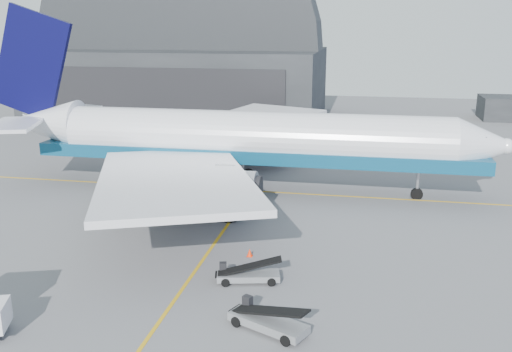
% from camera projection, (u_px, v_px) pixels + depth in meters
% --- Properties ---
extents(ground, '(200.00, 200.00, 0.00)m').
position_uv_depth(ground, '(194.00, 273.00, 39.20)').
color(ground, '#565659').
rests_on(ground, ground).
extents(taxi_lines, '(80.00, 42.12, 0.02)m').
position_uv_depth(taxi_lines, '(235.00, 214.00, 51.20)').
color(taxi_lines, gold).
rests_on(taxi_lines, ground).
extents(hangar, '(50.00, 28.30, 28.00)m').
position_uv_depth(hangar, '(181.00, 63.00, 102.29)').
color(hangar, black).
rests_on(hangar, ground).
extents(airliner, '(53.37, 51.76, 18.73)m').
position_uv_depth(airliner, '(234.00, 139.00, 57.58)').
color(airliner, white).
rests_on(airliner, ground).
extents(pushback_tug, '(4.57, 2.76, 2.08)m').
position_uv_depth(pushback_tug, '(215.00, 209.00, 50.18)').
color(pushback_tug, black).
rests_on(pushback_tug, ground).
extents(belt_loader_a, '(4.50, 2.28, 1.68)m').
position_uv_depth(belt_loader_a, '(248.00, 274.00, 37.72)').
color(belt_loader_a, gray).
rests_on(belt_loader_a, ground).
extents(belt_loader_b, '(4.87, 3.38, 1.87)m').
position_uv_depth(belt_loader_b, '(268.00, 321.00, 31.78)').
color(belt_loader_b, gray).
rests_on(belt_loader_b, ground).
extents(traffic_cone, '(0.41, 0.41, 0.59)m').
position_uv_depth(traffic_cone, '(250.00, 253.00, 41.89)').
color(traffic_cone, '#FF2F08').
rests_on(traffic_cone, ground).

